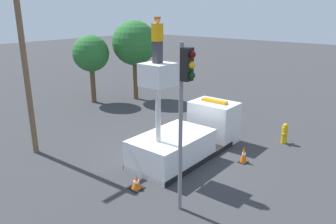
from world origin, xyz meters
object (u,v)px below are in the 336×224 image
at_px(traffic_cone_rear, 136,183).
at_px(tree_right_bg, 134,43).
at_px(fire_hydrant, 285,134).
at_px(traffic_cone_curbside, 244,155).
at_px(utility_pole, 24,56).
at_px(bucket_truck, 188,137).
at_px(worker, 157,40).
at_px(traffic_light_pole, 184,97).
at_px(tree_left_bg, 91,54).

relative_size(traffic_cone_rear, tree_right_bg, 0.09).
bearing_deg(tree_right_bg, fire_hydrant, -96.98).
relative_size(traffic_cone_rear, traffic_cone_curbside, 0.72).
relative_size(traffic_cone_curbside, utility_pole, 0.09).
bearing_deg(traffic_cone_rear, tree_right_bg, 44.70).
bearing_deg(bucket_truck, traffic_cone_curbside, -69.66).
bearing_deg(bucket_truck, traffic_cone_rear, -175.19).
distance_m(worker, traffic_light_pole, 3.39).
bearing_deg(bucket_truck, fire_hydrant, -35.44).
height_order(bucket_truck, utility_pole, utility_pole).
xyz_separation_m(traffic_cone_curbside, utility_pole, (-5.36, 8.37, 4.29)).
bearing_deg(worker, tree_left_bg, 64.47).
relative_size(worker, utility_pole, 0.20).
distance_m(traffic_cone_curbside, tree_left_bg, 13.94).
xyz_separation_m(tree_left_bg, tree_right_bg, (2.69, -1.75, 0.66)).
bearing_deg(traffic_cone_rear, tree_left_bg, 58.47).
bearing_deg(traffic_cone_rear, traffic_light_pole, -89.62).
xyz_separation_m(tree_right_bg, utility_pole, (-10.23, -3.27, 0.40)).
bearing_deg(bucket_truck, utility_pole, 126.98).
bearing_deg(traffic_light_pole, tree_right_bg, 50.75).
xyz_separation_m(traffic_cone_rear, utility_pole, (-0.64, 6.22, 4.39)).
xyz_separation_m(worker, utility_pole, (-2.33, 5.90, -0.87)).
xyz_separation_m(bucket_truck, worker, (-2.11, 0.00, 4.61)).
bearing_deg(fire_hydrant, bucket_truck, 144.56).
xyz_separation_m(traffic_cone_curbside, tree_left_bg, (2.18, 13.38, 3.23)).
bearing_deg(tree_right_bg, traffic_light_pole, -129.25).
height_order(traffic_light_pole, tree_right_bg, tree_right_bg).
relative_size(bucket_truck, traffic_cone_curbside, 8.08).
xyz_separation_m(bucket_truck, utility_pole, (-4.44, 5.90, 3.73)).
relative_size(worker, fire_hydrant, 1.61).
height_order(bucket_truck, traffic_cone_curbside, bucket_truck).
relative_size(bucket_truck, tree_left_bg, 1.26).
distance_m(worker, tree_right_bg, 12.17).
xyz_separation_m(traffic_light_pole, traffic_cone_rear, (-0.01, 2.23, -3.78)).
bearing_deg(bucket_truck, worker, 180.00).
bearing_deg(fire_hydrant, worker, 154.51).
bearing_deg(fire_hydrant, tree_right_bg, 83.02).
distance_m(traffic_cone_rear, tree_right_bg, 14.07).
height_order(tree_left_bg, utility_pole, utility_pole).
distance_m(fire_hydrant, traffic_cone_curbside, 3.43).
bearing_deg(traffic_cone_curbside, utility_pole, 122.63).
xyz_separation_m(traffic_cone_rear, tree_left_bg, (6.89, 11.24, 3.34)).
bearing_deg(utility_pole, tree_left_bg, 33.65).
height_order(traffic_light_pole, tree_left_bg, traffic_light_pole).
relative_size(worker, tree_left_bg, 0.35).
distance_m(traffic_cone_rear, utility_pole, 7.64).
xyz_separation_m(bucket_truck, traffic_cone_rear, (-3.80, -0.32, -0.66)).
relative_size(fire_hydrant, traffic_cone_curbside, 1.41).
height_order(traffic_light_pole, fire_hydrant, traffic_light_pole).
bearing_deg(worker, traffic_light_pole, -123.21).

